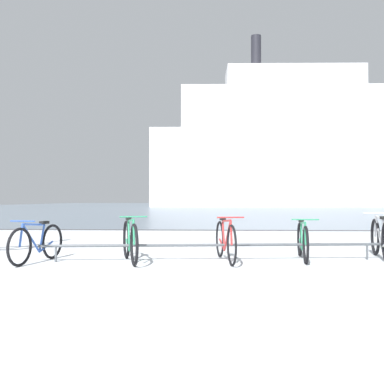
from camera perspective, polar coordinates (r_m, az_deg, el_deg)
name	(u,v)px	position (r m, az deg, el deg)	size (l,w,h in m)	color
ground	(202,208)	(59.23, 1.40, -2.07)	(80.00, 132.00, 0.08)	silver
bike_rack	(215,245)	(7.78, 3.00, -7.08)	(6.20, 0.68, 0.31)	#4C5156
bicycle_0	(37,243)	(8.01, -19.84, -6.36)	(0.49, 1.57, 0.75)	black
bicycle_1	(130,241)	(7.67, -8.20, -6.43)	(0.65, 1.63, 0.82)	black
bicycle_2	(225,241)	(7.69, 4.44, -6.43)	(0.47, 1.76, 0.81)	black
bicycle_3	(303,241)	(8.12, 14.43, -6.27)	(0.46, 1.68, 0.76)	black
bicycle_4	(381,238)	(8.74, 23.70, -5.63)	(0.49, 1.75, 0.84)	black
ferry_ship	(299,149)	(66.76, 13.94, 5.54)	(44.89, 9.80, 25.78)	white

